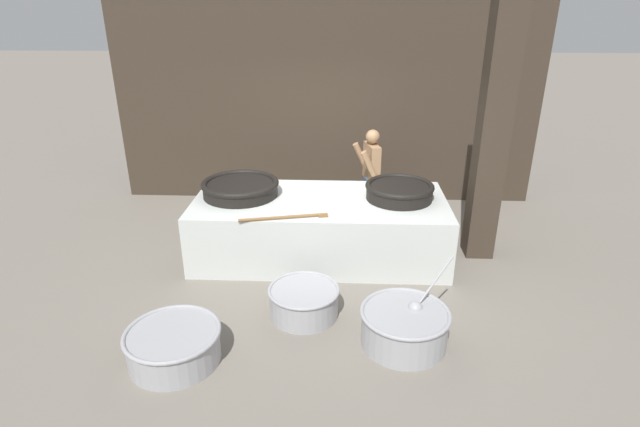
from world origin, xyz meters
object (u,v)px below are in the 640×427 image
(giant_wok_near, at_px, (240,187))
(prep_bowl_vegetables, at_px, (405,325))
(cook, at_px, (371,175))
(prep_bowl_meat, at_px, (174,344))
(prep_bowl_extra, at_px, (304,300))
(giant_wok_far, at_px, (399,191))

(giant_wok_near, height_order, prep_bowl_vegetables, giant_wok_near)
(cook, height_order, prep_bowl_meat, cook)
(prep_bowl_vegetables, bearing_deg, prep_bowl_extra, 156.60)
(cook, height_order, prep_bowl_vegetables, cook)
(cook, xyz_separation_m, prep_bowl_meat, (-2.06, -3.38, -0.63))
(cook, bearing_deg, giant_wok_far, 94.34)
(cook, relative_size, prep_bowl_extra, 1.89)
(prep_bowl_vegetables, height_order, prep_bowl_extra, prep_bowl_vegetables)
(giant_wok_far, bearing_deg, prep_bowl_vegetables, -93.00)
(cook, bearing_deg, prep_bowl_meat, 44.79)
(prep_bowl_meat, distance_m, prep_bowl_extra, 1.47)
(giant_wok_far, height_order, cook, cook)
(giant_wok_far, height_order, prep_bowl_extra, giant_wok_far)
(cook, bearing_deg, prep_bowl_vegetables, 80.45)
(prep_bowl_extra, bearing_deg, giant_wok_far, 52.69)
(prep_bowl_vegetables, relative_size, prep_bowl_meat, 1.07)
(cook, distance_m, prep_bowl_meat, 4.01)
(cook, distance_m, prep_bowl_extra, 2.76)
(giant_wok_near, xyz_separation_m, prep_bowl_vegetables, (2.05, -2.05, -0.72))
(cook, bearing_deg, giant_wok_near, 14.08)
(prep_bowl_extra, bearing_deg, prep_bowl_vegetables, -23.40)
(giant_wok_near, bearing_deg, prep_bowl_extra, -58.34)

